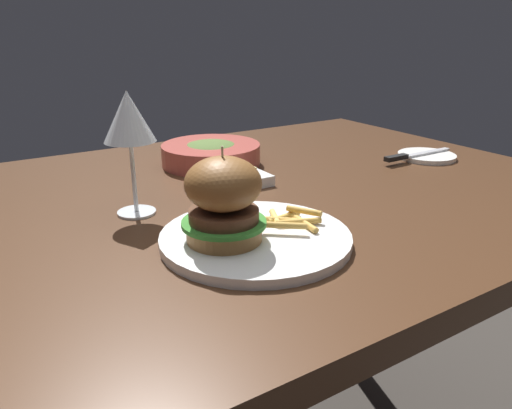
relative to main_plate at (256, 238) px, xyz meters
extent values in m
cube|color=#472B19|center=(0.07, 0.20, -0.03)|extent=(1.35, 0.92, 0.04)
cylinder|color=#472B19|center=(0.69, 0.60, -0.40)|extent=(0.06, 0.06, 0.70)
cylinder|color=white|center=(0.00, 0.00, 0.00)|extent=(0.27, 0.27, 0.01)
cylinder|color=#9E6B38|center=(-0.05, 0.01, 0.02)|extent=(0.10, 0.10, 0.02)
cylinder|color=#38842D|center=(-0.05, 0.01, 0.03)|extent=(0.11, 0.11, 0.01)
cylinder|color=brown|center=(-0.05, 0.01, 0.04)|extent=(0.09, 0.09, 0.02)
ellipsoid|color=brown|center=(-0.05, 0.01, 0.09)|extent=(0.10, 0.10, 0.07)
cylinder|color=#CCB78C|center=(-0.05, 0.01, 0.11)|extent=(0.00, 0.00, 0.05)
cylinder|color=#E0B251|center=(0.06, 0.02, 0.01)|extent=(0.06, 0.02, 0.01)
cylinder|color=gold|center=(0.08, -0.01, 0.01)|extent=(0.02, 0.07, 0.01)
cylinder|color=gold|center=(0.07, -0.01, 0.01)|extent=(0.06, 0.03, 0.01)
cylinder|color=#EABC5B|center=(0.05, 0.02, 0.01)|extent=(0.03, 0.05, 0.01)
cylinder|color=gold|center=(0.04, 0.02, 0.01)|extent=(0.06, 0.05, 0.01)
cylinder|color=gold|center=(0.09, 0.00, 0.02)|extent=(0.03, 0.05, 0.01)
cylinder|color=gold|center=(0.03, -0.02, 0.02)|extent=(0.05, 0.05, 0.01)
cylinder|color=silver|center=(-0.10, 0.20, -0.01)|extent=(0.06, 0.06, 0.00)
cylinder|color=silver|center=(-0.10, 0.20, 0.05)|extent=(0.01, 0.01, 0.11)
cone|color=silver|center=(-0.10, 0.20, 0.15)|extent=(0.08, 0.08, 0.08)
cylinder|color=white|center=(0.58, 0.18, 0.00)|extent=(0.13, 0.13, 0.01)
cube|color=silver|center=(0.58, 0.18, 0.01)|extent=(0.14, 0.02, 0.00)
cube|color=black|center=(0.48, 0.18, 0.01)|extent=(0.06, 0.02, 0.01)
cube|color=white|center=(0.13, 0.23, 0.00)|extent=(0.09, 0.07, 0.02)
cube|color=#F4E58C|center=(0.13, 0.23, 0.02)|extent=(0.03, 0.03, 0.02)
cylinder|color=#B24C42|center=(0.14, 0.40, 0.02)|extent=(0.21, 0.21, 0.04)
ellipsoid|color=#4C662D|center=(0.14, 0.40, 0.03)|extent=(0.12, 0.12, 0.02)
camera|label=1|loc=(-0.34, -0.54, 0.28)|focal=35.00mm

